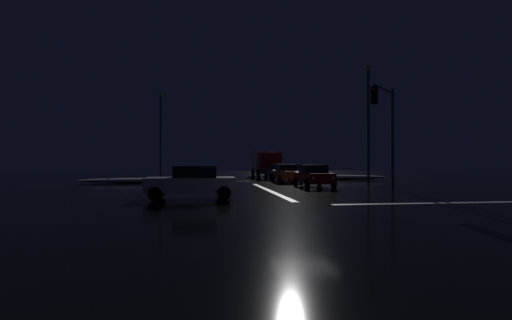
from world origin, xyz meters
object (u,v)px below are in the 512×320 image
object	(u,v)px
box_truck	(265,163)
streetlamp_right_near	(368,115)
streetlamp_left_far	(161,129)
sedan_gray	(277,172)
sedan_white_crossing	(192,182)
sedan_orange	(286,173)
traffic_signal_ne	(386,119)
sedan_red	(314,176)

from	to	relation	value
box_truck	streetlamp_right_near	bearing A→B (deg)	-69.59
streetlamp_right_near	streetlamp_left_far	bearing A→B (deg)	138.58
sedan_gray	sedan_white_crossing	xyz separation A→B (m)	(-7.89, -18.98, 0.00)
sedan_orange	traffic_signal_ne	distance (m)	11.24
sedan_orange	sedan_white_crossing	bearing A→B (deg)	-119.33
sedan_white_crossing	traffic_signal_ne	size ratio (longest dim) A/B	0.66
traffic_signal_ne	streetlamp_left_far	bearing A→B (deg)	126.47
streetlamp_left_far	sedan_orange	bearing A→B (deg)	-45.61
sedan_red	streetlamp_right_near	xyz separation A→B (m)	(5.45, 3.04, 4.70)
sedan_white_crossing	sedan_orange	bearing A→B (deg)	60.67
streetlamp_right_near	sedan_gray	bearing A→B (deg)	123.02
streetlamp_right_near	sedan_red	bearing A→B (deg)	-150.83
streetlamp_left_far	box_truck	bearing A→B (deg)	-1.31
sedan_red	streetlamp_right_near	world-z (taller)	streetlamp_right_near
sedan_red	sedan_white_crossing	distance (m)	10.84
sedan_red	sedan_white_crossing	bearing A→B (deg)	-138.93
sedan_gray	box_truck	world-z (taller)	box_truck
sedan_gray	box_truck	size ratio (longest dim) A/B	0.52
streetlamp_left_far	sedan_red	bearing A→B (deg)	-56.33
sedan_orange	streetlamp_left_far	world-z (taller)	streetlamp_left_far
sedan_gray	sedan_white_crossing	world-z (taller)	same
traffic_signal_ne	sedan_red	bearing A→B (deg)	139.66
sedan_white_crossing	traffic_signal_ne	xyz separation A→B (m)	(11.91, 3.95, 3.70)
sedan_red	traffic_signal_ne	xyz separation A→B (m)	(3.73, -3.17, 3.70)
box_truck	sedan_red	bearing A→B (deg)	-88.77
streetlamp_right_near	traffic_signal_ne	bearing A→B (deg)	-105.41
traffic_signal_ne	streetlamp_right_near	world-z (taller)	streetlamp_right_near
sedan_red	streetlamp_right_near	size ratio (longest dim) A/B	0.45
sedan_gray	streetlamp_right_near	distance (m)	11.52
sedan_gray	box_truck	bearing A→B (deg)	90.97
sedan_red	sedan_orange	bearing A→B (deg)	94.17
sedan_red	sedan_gray	world-z (taller)	same
sedan_red	streetlamp_right_near	distance (m)	7.81
sedan_orange	sedan_white_crossing	xyz separation A→B (m)	(-7.69, -13.69, 0.00)
streetlamp_right_near	box_truck	bearing A→B (deg)	110.41
streetlamp_left_far	streetlamp_right_near	xyz separation A→B (m)	(18.13, -16.00, -0.11)
box_truck	sedan_white_crossing	xyz separation A→B (m)	(-7.77, -25.88, -0.91)
sedan_orange	streetlamp_right_near	distance (m)	8.35
sedan_white_crossing	sedan_red	bearing A→B (deg)	41.07
sedan_white_crossing	streetlamp_right_near	bearing A→B (deg)	36.73
box_truck	streetlamp_left_far	bearing A→B (deg)	178.69
sedan_white_crossing	streetlamp_left_far	size ratio (longest dim) A/B	0.44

